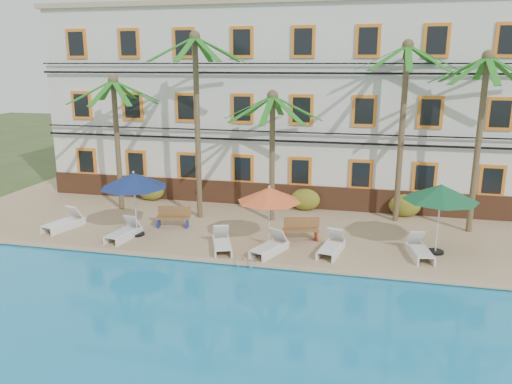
% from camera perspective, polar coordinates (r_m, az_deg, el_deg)
% --- Properties ---
extents(ground, '(100.00, 100.00, 0.00)m').
position_cam_1_polar(ground, '(19.69, -2.32, -7.77)').
color(ground, '#384C23').
rests_on(ground, ground).
extents(pool_deck, '(30.00, 12.00, 0.25)m').
position_cam_1_polar(pool_deck, '(24.22, 0.80, -3.12)').
color(pool_deck, tan).
rests_on(pool_deck, ground).
extents(swimming_pool, '(26.00, 12.00, 0.20)m').
position_cam_1_polar(swimming_pool, '(13.77, -10.42, -18.10)').
color(swimming_pool, '#198AC1').
rests_on(swimming_pool, ground).
extents(pool_coping, '(30.00, 0.35, 0.06)m').
position_cam_1_polar(pool_coping, '(18.79, -3.06, -7.99)').
color(pool_coping, tan).
rests_on(pool_coping, pool_deck).
extents(hotel_building, '(25.40, 6.44, 10.22)m').
position_cam_1_polar(hotel_building, '(28.05, 3.04, 10.23)').
color(hotel_building, silver).
rests_on(hotel_building, pool_deck).
extents(palm_a, '(4.52, 4.52, 6.68)m').
position_cam_1_polar(palm_a, '(25.59, -15.71, 7.63)').
color(palm_a, brown).
rests_on(palm_a, pool_deck).
extents(palm_b, '(4.52, 4.52, 8.61)m').
position_cam_1_polar(palm_b, '(23.27, -6.80, 10.20)').
color(palm_b, brown).
rests_on(palm_b, pool_deck).
extents(palm_c, '(4.52, 4.52, 6.07)m').
position_cam_1_polar(palm_c, '(22.84, 1.87, 6.47)').
color(palm_c, brown).
rests_on(palm_c, pool_deck).
extents(palm_d, '(4.52, 4.52, 8.23)m').
position_cam_1_polar(palm_d, '(23.50, 16.50, 9.23)').
color(palm_d, brown).
rests_on(palm_d, pool_deck).
extents(palm_e, '(4.52, 4.52, 7.74)m').
position_cam_1_polar(palm_e, '(23.05, 24.34, 7.74)').
color(palm_e, brown).
rests_on(palm_e, pool_deck).
extents(shrub_left, '(1.50, 0.90, 1.10)m').
position_cam_1_polar(shrub_left, '(27.55, -11.91, 0.20)').
color(shrub_left, '#2F5518').
rests_on(shrub_left, pool_deck).
extents(shrub_mid, '(1.50, 0.90, 1.10)m').
position_cam_1_polar(shrub_mid, '(25.25, 5.64, -0.86)').
color(shrub_mid, '#2F5518').
rests_on(shrub_mid, pool_deck).
extents(shrub_right, '(1.50, 0.90, 1.10)m').
position_cam_1_polar(shrub_right, '(25.13, 16.64, -1.49)').
color(shrub_right, '#2F5518').
rests_on(shrub_right, pool_deck).
extents(umbrella_blue, '(2.84, 2.84, 2.84)m').
position_cam_1_polar(umbrella_blue, '(21.60, -13.79, 1.28)').
color(umbrella_blue, black).
rests_on(umbrella_blue, pool_deck).
extents(umbrella_red, '(2.56, 2.56, 2.56)m').
position_cam_1_polar(umbrella_red, '(19.62, 1.53, -0.33)').
color(umbrella_red, black).
rests_on(umbrella_red, pool_deck).
extents(umbrella_green, '(2.85, 2.85, 2.84)m').
position_cam_1_polar(umbrella_green, '(20.22, 20.38, -0.11)').
color(umbrella_green, black).
rests_on(umbrella_green, pool_deck).
extents(lounger_a, '(1.16, 2.09, 0.94)m').
position_cam_1_polar(lounger_a, '(24.00, -21.08, -3.23)').
color(lounger_a, silver).
rests_on(lounger_a, pool_deck).
extents(lounger_b, '(0.94, 1.97, 0.89)m').
position_cam_1_polar(lounger_b, '(21.90, -14.84, -4.43)').
color(lounger_b, silver).
rests_on(lounger_b, pool_deck).
extents(lounger_c, '(1.29, 2.00, 0.89)m').
position_cam_1_polar(lounger_c, '(19.98, -3.91, -5.80)').
color(lounger_c, silver).
rests_on(lounger_c, pool_deck).
extents(lounger_d, '(1.33, 2.00, 0.89)m').
position_cam_1_polar(lounger_d, '(19.57, 1.60, -6.21)').
color(lounger_d, silver).
rests_on(lounger_d, pool_deck).
extents(lounger_e, '(1.03, 2.00, 0.90)m').
position_cam_1_polar(lounger_e, '(19.77, 8.63, -6.15)').
color(lounger_e, silver).
rests_on(lounger_e, pool_deck).
extents(lounger_f, '(1.01, 1.98, 0.89)m').
position_cam_1_polar(lounger_f, '(20.23, 18.18, -6.27)').
color(lounger_f, silver).
rests_on(lounger_f, pool_deck).
extents(bench_left, '(1.56, 0.75, 0.93)m').
position_cam_1_polar(bench_left, '(22.93, -9.46, -2.79)').
color(bench_left, olive).
rests_on(bench_left, pool_deck).
extents(bench_right, '(1.57, 0.83, 0.93)m').
position_cam_1_polar(bench_right, '(21.10, 5.12, -4.19)').
color(bench_right, olive).
rests_on(bench_right, pool_deck).
extents(pool_ladder, '(0.54, 0.74, 0.74)m').
position_cam_1_polar(pool_ladder, '(18.54, -1.02, -8.39)').
color(pool_ladder, silver).
rests_on(pool_ladder, ground).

